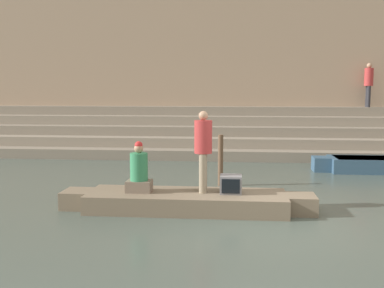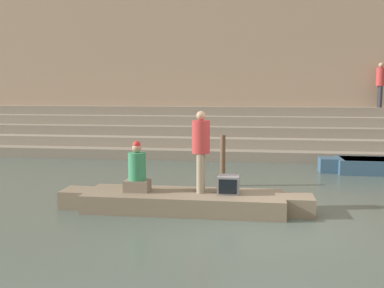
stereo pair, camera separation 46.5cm
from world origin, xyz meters
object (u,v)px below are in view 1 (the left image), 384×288
(rowboat_main, at_px, (187,201))
(person_standing, at_px, (203,146))
(mooring_post, at_px, (221,160))
(person_on_steps, at_px, (369,82))
(person_rowing, at_px, (139,172))
(tv_set, at_px, (231,184))

(rowboat_main, height_order, person_standing, person_standing)
(mooring_post, bearing_deg, rowboat_main, -103.98)
(rowboat_main, distance_m, person_on_steps, 12.19)
(mooring_post, bearing_deg, person_rowing, -123.00)
(person_rowing, bearing_deg, rowboat_main, 11.95)
(tv_set, bearing_deg, person_standing, 173.75)
(person_on_steps, bearing_deg, mooring_post, -143.76)
(rowboat_main, bearing_deg, tv_set, 4.94)
(mooring_post, bearing_deg, person_on_steps, 51.70)
(rowboat_main, bearing_deg, person_on_steps, 58.90)
(person_standing, xyz_separation_m, tv_set, (0.59, -0.07, -0.80))
(rowboat_main, height_order, person_rowing, person_rowing)
(tv_set, bearing_deg, mooring_post, 97.32)
(person_standing, bearing_deg, tv_set, -3.43)
(rowboat_main, xyz_separation_m, person_standing, (0.34, 0.12, 1.17))
(person_rowing, bearing_deg, tv_set, 13.46)
(mooring_post, bearing_deg, tv_set, -83.23)
(tv_set, xyz_separation_m, person_on_steps, (5.55, 9.91, 2.33))
(person_rowing, height_order, person_on_steps, person_on_steps)
(person_rowing, relative_size, mooring_post, 0.79)
(tv_set, height_order, person_on_steps, person_on_steps)
(person_standing, height_order, person_on_steps, person_on_steps)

